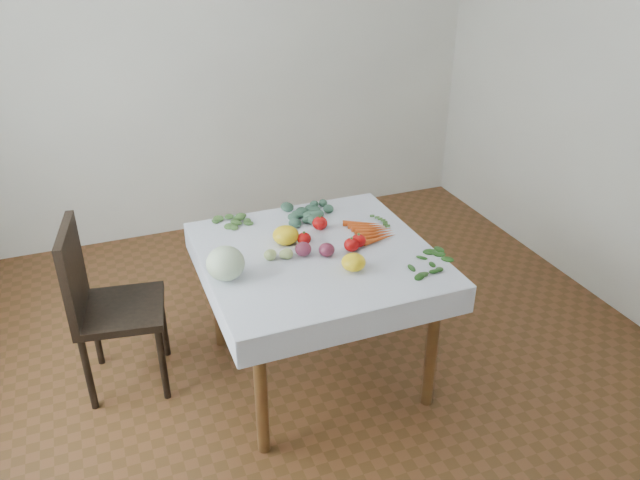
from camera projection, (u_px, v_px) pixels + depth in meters
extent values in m
plane|color=brown|center=(317.00, 370.00, 3.47)|extent=(4.00, 4.00, 0.00)
cube|color=white|center=(217.00, 53.00, 4.48)|extent=(4.00, 0.04, 2.70)
cube|color=brown|center=(317.00, 257.00, 3.13)|extent=(1.00, 1.00, 0.04)
cylinder|color=brown|center=(261.00, 392.00, 2.80)|extent=(0.06, 0.06, 0.71)
cylinder|color=brown|center=(432.00, 347.00, 3.08)|extent=(0.06, 0.06, 0.71)
cylinder|color=brown|center=(217.00, 292.00, 3.52)|extent=(0.06, 0.06, 0.71)
cylinder|color=brown|center=(358.00, 264.00, 3.81)|extent=(0.06, 0.06, 0.71)
cube|color=white|center=(317.00, 253.00, 3.12)|extent=(1.12, 1.12, 0.01)
cube|color=black|center=(121.00, 310.00, 3.19)|extent=(0.49, 0.49, 0.04)
cube|color=black|center=(72.00, 272.00, 3.04)|extent=(0.11, 0.43, 0.47)
cylinder|color=black|center=(88.00, 374.00, 3.11)|extent=(0.04, 0.04, 0.44)
cylinder|color=black|center=(163.00, 364.00, 3.18)|extent=(0.04, 0.04, 0.44)
cylinder|color=black|center=(96.00, 331.00, 3.43)|extent=(0.04, 0.04, 0.44)
cylinder|color=black|center=(163.00, 323.00, 3.50)|extent=(0.04, 0.04, 0.44)
ellipsoid|color=silver|center=(225.00, 263.00, 2.86)|extent=(0.18, 0.18, 0.16)
ellipsoid|color=#B70C0C|center=(320.00, 223.00, 3.32)|extent=(0.09, 0.09, 0.07)
ellipsoid|color=#B70C0C|center=(352.00, 245.00, 3.11)|extent=(0.09, 0.09, 0.07)
ellipsoid|color=#B70C0C|center=(304.00, 239.00, 3.17)|extent=(0.08, 0.08, 0.06)
ellipsoid|color=#B70C0C|center=(359.00, 241.00, 3.15)|extent=(0.10, 0.10, 0.07)
ellipsoid|color=yellow|center=(286.00, 235.00, 3.17)|extent=(0.15, 0.15, 0.09)
ellipsoid|color=yellow|center=(354.00, 262.00, 2.94)|extent=(0.12, 0.12, 0.08)
ellipsoid|color=#521731|center=(327.00, 250.00, 3.07)|extent=(0.09, 0.09, 0.07)
ellipsoid|color=#521731|center=(303.00, 249.00, 3.07)|extent=(0.10, 0.10, 0.07)
ellipsoid|color=#B3BC6C|center=(277.00, 255.00, 3.05)|extent=(0.05, 0.05, 0.04)
ellipsoid|color=#B3BC6C|center=(270.00, 255.00, 3.04)|extent=(0.05, 0.05, 0.04)
ellipsoid|color=#B3BC6C|center=(280.00, 257.00, 3.02)|extent=(0.05, 0.05, 0.04)
ellipsoid|color=#B3BC6C|center=(277.00, 251.00, 3.08)|extent=(0.05, 0.05, 0.04)
cone|color=#D24917|center=(364.00, 223.00, 3.36)|extent=(0.20, 0.11, 0.03)
cone|color=#D24917|center=(367.00, 226.00, 3.34)|extent=(0.20, 0.09, 0.03)
cone|color=#D24917|center=(369.00, 228.00, 3.31)|extent=(0.20, 0.07, 0.03)
cone|color=#D24917|center=(372.00, 231.00, 3.28)|extent=(0.20, 0.06, 0.03)
cone|color=#D24917|center=(374.00, 233.00, 3.26)|extent=(0.20, 0.04, 0.03)
cone|color=#D24917|center=(377.00, 236.00, 3.23)|extent=(0.20, 0.04, 0.03)
cone|color=#D24917|center=(380.00, 239.00, 3.20)|extent=(0.20, 0.06, 0.03)
ellipsoid|color=#3E664F|center=(309.00, 212.00, 3.47)|extent=(0.06, 0.06, 0.04)
ellipsoid|color=#3E664F|center=(302.00, 211.00, 3.49)|extent=(0.06, 0.06, 0.04)
ellipsoid|color=#3E664F|center=(306.00, 215.00, 3.45)|extent=(0.06, 0.06, 0.04)
ellipsoid|color=#3E664F|center=(311.00, 210.00, 3.50)|extent=(0.06, 0.06, 0.04)
ellipsoid|color=#3E664F|center=(296.00, 213.00, 3.46)|extent=(0.06, 0.06, 0.04)
ellipsoid|color=#3E664F|center=(314.00, 214.00, 3.45)|extent=(0.06, 0.06, 0.04)
ellipsoid|color=#3E664F|center=(303.00, 208.00, 3.52)|extent=(0.06, 0.06, 0.04)
ellipsoid|color=#3E664F|center=(298.00, 217.00, 3.42)|extent=(0.06, 0.06, 0.04)
ellipsoid|color=#3E664F|center=(320.00, 210.00, 3.50)|extent=(0.06, 0.06, 0.04)
ellipsoid|color=#3E664F|center=(291.00, 211.00, 3.49)|extent=(0.06, 0.06, 0.04)
ellipsoid|color=#3E664F|center=(312.00, 218.00, 3.41)|extent=(0.06, 0.06, 0.04)
ellipsoid|color=#3E664F|center=(312.00, 206.00, 3.55)|extent=(0.06, 0.06, 0.04)
ellipsoid|color=#3E664F|center=(287.00, 217.00, 3.42)|extent=(0.06, 0.06, 0.04)
ellipsoid|color=#3E664F|center=(326.00, 214.00, 3.46)|extent=(0.06, 0.06, 0.04)
ellipsoid|color=#3E664F|center=(294.00, 206.00, 3.55)|extent=(0.06, 0.06, 0.04)
ellipsoid|color=#3E664F|center=(300.00, 222.00, 3.37)|extent=(0.06, 0.06, 0.04)
ellipsoid|color=#28561B|center=(435.00, 262.00, 3.02)|extent=(0.06, 0.04, 0.01)
ellipsoid|color=#28561B|center=(427.00, 261.00, 3.02)|extent=(0.06, 0.04, 0.01)
ellipsoid|color=#28561B|center=(435.00, 265.00, 2.99)|extent=(0.06, 0.04, 0.01)
ellipsoid|color=#28561B|center=(434.00, 259.00, 3.04)|extent=(0.06, 0.04, 0.01)
ellipsoid|color=#28561B|center=(423.00, 265.00, 2.99)|extent=(0.06, 0.04, 0.01)
ellipsoid|color=#28561B|center=(444.00, 263.00, 3.00)|extent=(0.06, 0.04, 0.01)
ellipsoid|color=#28561B|center=(423.00, 257.00, 3.05)|extent=(0.06, 0.04, 0.01)
ellipsoid|color=#28561B|center=(430.00, 269.00, 2.95)|extent=(0.06, 0.04, 0.01)
ellipsoid|color=#28561B|center=(444.00, 257.00, 3.05)|extent=(0.06, 0.04, 0.01)
ellipsoid|color=#28561B|center=(413.00, 262.00, 3.01)|extent=(0.06, 0.04, 0.01)
ellipsoid|color=#28561B|center=(447.00, 269.00, 2.96)|extent=(0.06, 0.04, 0.01)
ellipsoid|color=#28561B|center=(430.00, 253.00, 3.10)|extent=(0.06, 0.04, 0.01)
ellipsoid|color=#28561B|center=(417.00, 271.00, 2.94)|extent=(0.06, 0.04, 0.01)
ellipsoid|color=#28561B|center=(457.00, 260.00, 3.03)|extent=(0.06, 0.04, 0.01)
ellipsoid|color=#457033|center=(236.00, 221.00, 3.39)|extent=(0.05, 0.05, 0.02)
ellipsoid|color=#457033|center=(231.00, 220.00, 3.40)|extent=(0.05, 0.05, 0.02)
ellipsoid|color=#457033|center=(233.00, 223.00, 3.37)|extent=(0.05, 0.05, 0.02)
ellipsoid|color=#457033|center=(239.00, 219.00, 3.42)|extent=(0.05, 0.05, 0.02)
ellipsoid|color=#457033|center=(225.00, 222.00, 3.38)|extent=(0.05, 0.05, 0.02)
ellipsoid|color=#457033|center=(241.00, 223.00, 3.37)|extent=(0.05, 0.05, 0.02)
ellipsoid|color=#457033|center=(233.00, 218.00, 3.44)|extent=(0.05, 0.05, 0.02)
ellipsoid|color=#457033|center=(226.00, 226.00, 3.35)|extent=(0.05, 0.05, 0.02)
ellipsoid|color=#457033|center=(247.00, 219.00, 3.42)|extent=(0.05, 0.05, 0.02)
ellipsoid|color=#457033|center=(221.00, 220.00, 3.41)|extent=(0.05, 0.05, 0.02)
ellipsoid|color=#457033|center=(238.00, 227.00, 3.33)|extent=(0.05, 0.05, 0.02)
ellipsoid|color=#457033|center=(242.00, 215.00, 3.46)|extent=(0.05, 0.05, 0.02)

